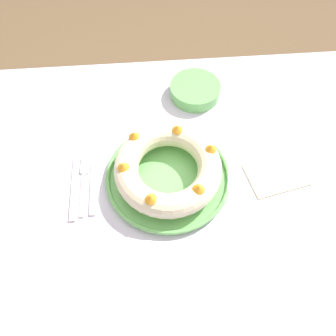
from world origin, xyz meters
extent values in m
plane|color=brown|center=(0.00, 0.00, 0.00)|extent=(8.00, 8.00, 0.00)
cube|color=silver|center=(0.00, 0.00, 0.71)|extent=(1.39, 0.99, 0.03)
cylinder|color=brown|center=(-0.62, 0.43, 0.35)|extent=(0.06, 0.06, 0.69)
cylinder|color=brown|center=(0.62, 0.43, 0.35)|extent=(0.06, 0.06, 0.69)
cylinder|color=#6BB760|center=(0.01, -0.01, 0.73)|extent=(0.34, 0.34, 0.01)
torus|color=#6BB760|center=(0.01, -0.01, 0.74)|extent=(0.36, 0.36, 0.01)
torus|color=beige|center=(0.01, -0.01, 0.78)|extent=(0.30, 0.30, 0.07)
cone|color=orange|center=(-0.08, 0.08, 0.82)|extent=(0.04, 0.04, 0.02)
cone|color=orange|center=(-0.11, -0.02, 0.82)|extent=(0.04, 0.04, 0.02)
cone|color=orange|center=(-0.04, -0.11, 0.82)|extent=(0.03, 0.03, 0.02)
cone|color=orange|center=(0.08, -0.10, 0.82)|extent=(0.04, 0.04, 0.02)
cone|color=orange|center=(0.13, 0.02, 0.82)|extent=(0.03, 0.03, 0.02)
cone|color=orange|center=(0.04, 0.10, 0.82)|extent=(0.05, 0.05, 0.02)
cube|color=white|center=(-0.23, -0.04, 0.73)|extent=(0.01, 0.14, 0.01)
cube|color=silver|center=(-0.23, 0.05, 0.73)|extent=(0.02, 0.05, 0.01)
cube|color=white|center=(-0.26, -0.07, 0.73)|extent=(0.02, 0.09, 0.01)
cube|color=silver|center=(-0.26, 0.03, 0.73)|extent=(0.02, 0.12, 0.00)
cube|color=white|center=(-0.20, -0.07, 0.73)|extent=(0.02, 0.08, 0.01)
cube|color=silver|center=(-0.20, 0.02, 0.73)|extent=(0.02, 0.09, 0.00)
cylinder|color=#6BB760|center=(0.13, 0.32, 0.75)|extent=(0.17, 0.17, 0.04)
cube|color=beige|center=(0.32, -0.02, 0.73)|extent=(0.19, 0.15, 0.00)
camera|label=1|loc=(-0.03, -0.48, 1.54)|focal=35.00mm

